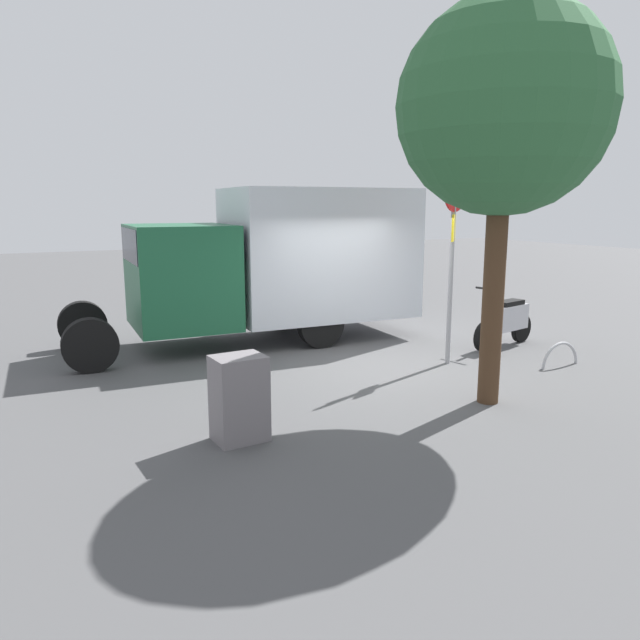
% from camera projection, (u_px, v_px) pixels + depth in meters
% --- Properties ---
extents(ground_plane, '(60.00, 60.00, 0.00)m').
position_uv_depth(ground_plane, '(371.00, 367.00, 10.19)').
color(ground_plane, '#4E4E50').
extents(box_truck_near, '(6.94, 2.54, 3.03)m').
position_uv_depth(box_truck_near, '(277.00, 259.00, 11.90)').
color(box_truck_near, black).
rests_on(box_truck_near, ground).
extents(motorcycle, '(1.79, 0.68, 1.20)m').
position_uv_depth(motorcycle, '(505.00, 320.00, 11.57)').
color(motorcycle, black).
rests_on(motorcycle, ground).
extents(stop_sign, '(0.71, 0.33, 3.35)m').
position_uv_depth(stop_sign, '(453.00, 234.00, 9.98)').
color(stop_sign, '#9E9EA3').
rests_on(stop_sign, ground).
extents(street_tree, '(2.76, 2.76, 5.31)m').
position_uv_depth(street_tree, '(504.00, 109.00, 7.63)').
color(street_tree, '#47301E').
rests_on(street_tree, ground).
extents(utility_cabinet, '(0.61, 0.50, 1.01)m').
position_uv_depth(utility_cabinet, '(239.00, 398.00, 6.92)').
color(utility_cabinet, slate).
rests_on(utility_cabinet, ground).
extents(bike_rack_hoop, '(0.85, 0.05, 0.85)m').
position_uv_depth(bike_rack_hoop, '(560.00, 366.00, 10.22)').
color(bike_rack_hoop, '#B7B7BC').
rests_on(bike_rack_hoop, ground).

